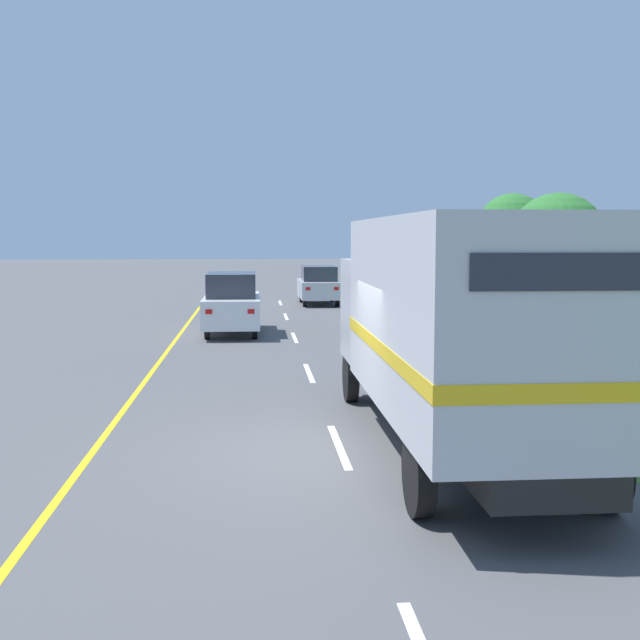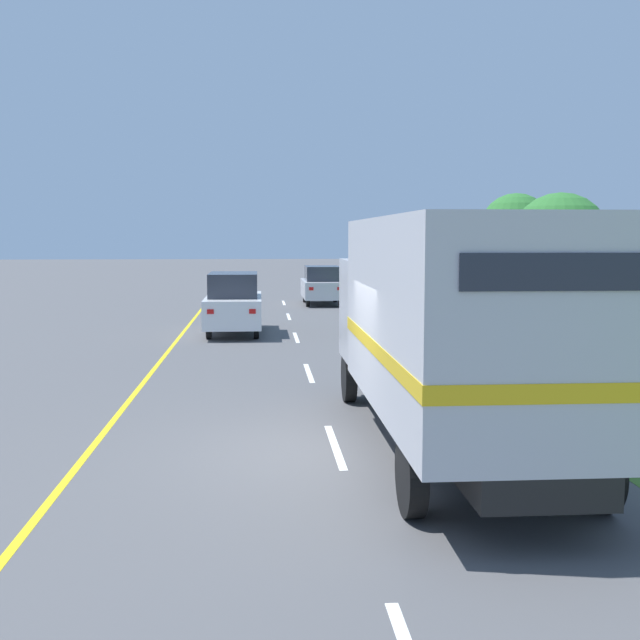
{
  "view_description": "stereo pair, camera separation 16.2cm",
  "coord_description": "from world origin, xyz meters",
  "px_view_note": "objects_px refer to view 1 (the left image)",
  "views": [
    {
      "loc": [
        -1.29,
        -11.65,
        3.21
      ],
      "look_at": [
        0.3,
        7.38,
        1.2
      ],
      "focal_mm": 45.0,
      "sensor_mm": 36.0,
      "label": 1
    },
    {
      "loc": [
        -1.13,
        -11.66,
        3.21
      ],
      "look_at": [
        0.3,
        7.38,
        1.2
      ],
      "focal_mm": 45.0,
      "sensor_mm": 36.0,
      "label": 2
    }
  ],
  "objects_px": {
    "lead_car_white": "(232,303)",
    "roadside_tree_far": "(521,230)",
    "lead_car_silver_ahead": "(319,285)",
    "delineator_post": "(594,398)",
    "highway_sign": "(542,285)",
    "roadside_tree_near": "(557,242)",
    "horse_trailer_truck": "(459,323)",
    "roadside_tree_mid": "(512,230)"
  },
  "relations": [
    {
      "from": "roadside_tree_mid",
      "to": "delineator_post",
      "type": "bearing_deg",
      "value": -104.48
    },
    {
      "from": "highway_sign",
      "to": "lead_car_silver_ahead",
      "type": "bearing_deg",
      "value": 103.85
    },
    {
      "from": "lead_car_white",
      "to": "roadside_tree_near",
      "type": "height_order",
      "value": "roadside_tree_near"
    },
    {
      "from": "horse_trailer_truck",
      "to": "lead_car_silver_ahead",
      "type": "xyz_separation_m",
      "value": [
        0.07,
        26.01,
        -1.03
      ]
    },
    {
      "from": "lead_car_silver_ahead",
      "to": "delineator_post",
      "type": "distance_m",
      "value": 24.73
    },
    {
      "from": "lead_car_silver_ahead",
      "to": "delineator_post",
      "type": "bearing_deg",
      "value": -83.91
    },
    {
      "from": "delineator_post",
      "to": "highway_sign",
      "type": "bearing_deg",
      "value": 76.71
    },
    {
      "from": "horse_trailer_truck",
      "to": "roadside_tree_far",
      "type": "relative_size",
      "value": 1.68
    },
    {
      "from": "lead_car_white",
      "to": "lead_car_silver_ahead",
      "type": "bearing_deg",
      "value": 71.16
    },
    {
      "from": "lead_car_white",
      "to": "roadside_tree_far",
      "type": "xyz_separation_m",
      "value": [
        14.5,
        14.23,
        2.52
      ]
    },
    {
      "from": "lead_car_silver_ahead",
      "to": "roadside_tree_far",
      "type": "xyz_separation_m",
      "value": [
        10.74,
        3.2,
        2.6
      ]
    },
    {
      "from": "highway_sign",
      "to": "roadside_tree_mid",
      "type": "height_order",
      "value": "roadside_tree_mid"
    },
    {
      "from": "lead_car_white",
      "to": "roadside_tree_near",
      "type": "relative_size",
      "value": 1.0
    },
    {
      "from": "delineator_post",
      "to": "roadside_tree_near",
      "type": "bearing_deg",
      "value": 71.63
    },
    {
      "from": "roadside_tree_near",
      "to": "roadside_tree_mid",
      "type": "distance_m",
      "value": 8.32
    },
    {
      "from": "highway_sign",
      "to": "roadside_tree_mid",
      "type": "relative_size",
      "value": 0.6
    },
    {
      "from": "lead_car_white",
      "to": "lead_car_silver_ahead",
      "type": "height_order",
      "value": "lead_car_white"
    },
    {
      "from": "horse_trailer_truck",
      "to": "lead_car_silver_ahead",
      "type": "bearing_deg",
      "value": 89.85
    },
    {
      "from": "roadside_tree_near",
      "to": "roadside_tree_far",
      "type": "height_order",
      "value": "roadside_tree_far"
    },
    {
      "from": "highway_sign",
      "to": "roadside_tree_far",
      "type": "distance_m",
      "value": 21.7
    },
    {
      "from": "roadside_tree_mid",
      "to": "roadside_tree_far",
      "type": "height_order",
      "value": "roadside_tree_far"
    },
    {
      "from": "lead_car_white",
      "to": "roadside_tree_near",
      "type": "distance_m",
      "value": 10.82
    },
    {
      "from": "lead_car_white",
      "to": "highway_sign",
      "type": "bearing_deg",
      "value": -38.58
    },
    {
      "from": "roadside_tree_mid",
      "to": "roadside_tree_far",
      "type": "bearing_deg",
      "value": 68.5
    },
    {
      "from": "horse_trailer_truck",
      "to": "lead_car_silver_ahead",
      "type": "distance_m",
      "value": 26.03
    },
    {
      "from": "horse_trailer_truck",
      "to": "lead_car_white",
      "type": "bearing_deg",
      "value": 103.85
    },
    {
      "from": "lead_car_white",
      "to": "horse_trailer_truck",
      "type": "bearing_deg",
      "value": -76.15
    },
    {
      "from": "lead_car_white",
      "to": "roadside_tree_mid",
      "type": "relative_size",
      "value": 0.92
    },
    {
      "from": "highway_sign",
      "to": "roadside_tree_near",
      "type": "height_order",
      "value": "roadside_tree_near"
    },
    {
      "from": "roadside_tree_near",
      "to": "roadside_tree_far",
      "type": "distance_m",
      "value": 15.62
    },
    {
      "from": "highway_sign",
      "to": "roadside_tree_far",
      "type": "height_order",
      "value": "roadside_tree_far"
    },
    {
      "from": "delineator_post",
      "to": "lead_car_white",
      "type": "bearing_deg",
      "value": 115.21
    },
    {
      "from": "horse_trailer_truck",
      "to": "roadside_tree_mid",
      "type": "height_order",
      "value": "roadside_tree_mid"
    },
    {
      "from": "lead_car_white",
      "to": "roadside_tree_mid",
      "type": "height_order",
      "value": "roadside_tree_mid"
    },
    {
      "from": "roadside_tree_near",
      "to": "roadside_tree_mid",
      "type": "bearing_deg",
      "value": 81.76
    },
    {
      "from": "highway_sign",
      "to": "roadside_tree_near",
      "type": "xyz_separation_m",
      "value": [
        2.53,
        5.55,
        1.05
      ]
    },
    {
      "from": "horse_trailer_truck",
      "to": "highway_sign",
      "type": "height_order",
      "value": "horse_trailer_truck"
    },
    {
      "from": "roadside_tree_far",
      "to": "delineator_post",
      "type": "xyz_separation_m",
      "value": [
        -8.11,
        -27.79,
        -3.02
      ]
    },
    {
      "from": "lead_car_white",
      "to": "roadside_tree_far",
      "type": "bearing_deg",
      "value": 44.46
    },
    {
      "from": "roadside_tree_mid",
      "to": "roadside_tree_near",
      "type": "bearing_deg",
      "value": -98.24
    },
    {
      "from": "horse_trailer_truck",
      "to": "highway_sign",
      "type": "bearing_deg",
      "value": 62.88
    },
    {
      "from": "lead_car_white",
      "to": "roadside_tree_far",
      "type": "distance_m",
      "value": 20.47
    }
  ]
}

